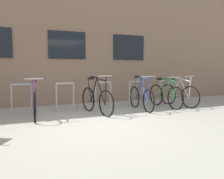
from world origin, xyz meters
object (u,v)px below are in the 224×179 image
bicycle_blue (141,97)px  bicycle_black (97,99)px  bicycle_purple (35,102)px  bicycle_silver (179,94)px  bicycle_green (165,95)px

bicycle_blue → bicycle_black: bearing=-178.8°
bicycle_black → bicycle_purple: 1.66m
bicycle_purple → bicycle_silver: bearing=1.0°
bicycle_black → bicycle_green: bicycle_black is taller
bicycle_silver → bicycle_black: bearing=-176.6°
bicycle_black → bicycle_green: (2.45, 0.15, -0.00)m
bicycle_black → bicycle_green: 2.45m
bicycle_purple → bicycle_blue: size_ratio=1.07×
bicycle_silver → bicycle_blue: size_ratio=1.01×
bicycle_silver → bicycle_purple: size_ratio=0.94×
bicycle_purple → bicycle_green: bearing=0.7°
bicycle_silver → bicycle_green: 0.58m
bicycle_silver → bicycle_green: size_ratio=0.98×
bicycle_silver → bicycle_green: (-0.58, -0.03, 0.00)m
bicycle_blue → bicycle_purple: bearing=178.8°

